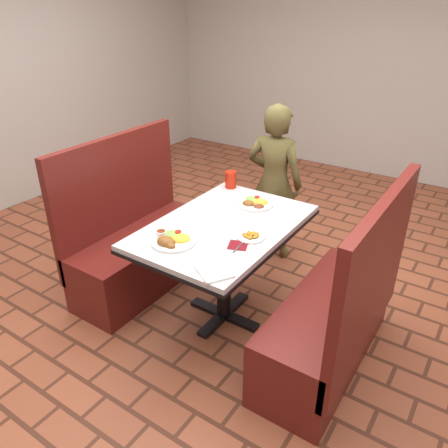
# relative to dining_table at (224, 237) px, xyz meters

# --- Properties ---
(room) EXTENTS (7.00, 7.04, 2.82)m
(room) POSITION_rel_dining_table_xyz_m (0.00, 0.00, 1.26)
(room) COLOR brown
(room) RESTS_ON ground
(dining_table) EXTENTS (0.81, 1.21, 0.75)m
(dining_table) POSITION_rel_dining_table_xyz_m (0.00, 0.00, 0.00)
(dining_table) COLOR silver
(dining_table) RESTS_ON ground
(booth_bench_left) EXTENTS (0.47, 1.20, 1.17)m
(booth_bench_left) POSITION_rel_dining_table_xyz_m (-0.80, 0.00, -0.32)
(booth_bench_left) COLOR maroon
(booth_bench_left) RESTS_ON ground
(booth_bench_right) EXTENTS (0.47, 1.20, 1.17)m
(booth_bench_right) POSITION_rel_dining_table_xyz_m (0.80, 0.00, -0.32)
(booth_bench_right) COLOR maroon
(booth_bench_right) RESTS_ON ground
(diner_person) EXTENTS (0.52, 0.37, 1.33)m
(diner_person) POSITION_rel_dining_table_xyz_m (-0.16, 0.99, 0.01)
(diner_person) COLOR brown
(diner_person) RESTS_ON ground
(near_dinner_plate) EXTENTS (0.27, 0.27, 0.08)m
(near_dinner_plate) POSITION_rel_dining_table_xyz_m (-0.12, -0.37, 0.13)
(near_dinner_plate) COLOR white
(near_dinner_plate) RESTS_ON dining_table
(far_dinner_plate) EXTENTS (0.25, 0.25, 0.06)m
(far_dinner_plate) POSITION_rel_dining_table_xyz_m (0.02, 0.37, 0.12)
(far_dinner_plate) COLOR white
(far_dinner_plate) RESTS_ON dining_table
(plantain_plate) EXTENTS (0.17, 0.17, 0.03)m
(plantain_plate) POSITION_rel_dining_table_xyz_m (0.24, -0.06, 0.11)
(plantain_plate) COLOR white
(plantain_plate) RESTS_ON dining_table
(maroon_napkin) EXTENTS (0.14, 0.14, 0.00)m
(maroon_napkin) POSITION_rel_dining_table_xyz_m (0.22, -0.18, 0.10)
(maroon_napkin) COLOR maroon
(maroon_napkin) RESTS_ON dining_table
(spoon_utensil) EXTENTS (0.03, 0.13, 0.00)m
(spoon_utensil) POSITION_rel_dining_table_xyz_m (0.24, -0.21, 0.10)
(spoon_utensil) COLOR silver
(spoon_utensil) RESTS_ON dining_table
(red_tumbler) EXTENTS (0.09, 0.09, 0.13)m
(red_tumbler) POSITION_rel_dining_table_xyz_m (-0.30, 0.54, 0.16)
(red_tumbler) COLOR red
(red_tumbler) RESTS_ON dining_table
(paper_napkin) EXTENTS (0.27, 0.25, 0.01)m
(paper_napkin) POSITION_rel_dining_table_xyz_m (0.26, -0.49, 0.10)
(paper_napkin) COLOR white
(paper_napkin) RESTS_ON dining_table
(knife_utensil) EXTENTS (0.01, 0.19, 0.00)m
(knife_utensil) POSITION_rel_dining_table_xyz_m (-0.11, -0.33, 0.11)
(knife_utensil) COLOR silver
(knife_utensil) RESTS_ON dining_table
(fork_utensil) EXTENTS (0.07, 0.15, 0.00)m
(fork_utensil) POSITION_rel_dining_table_xyz_m (-0.12, -0.40, 0.11)
(fork_utensil) COLOR #B9B9BD
(fork_utensil) RESTS_ON dining_table
(lettuce_shreds) EXTENTS (0.28, 0.32, 0.00)m
(lettuce_shreds) POSITION_rel_dining_table_xyz_m (0.04, 0.06, 0.10)
(lettuce_shreds) COLOR #86AF46
(lettuce_shreds) RESTS_ON dining_table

